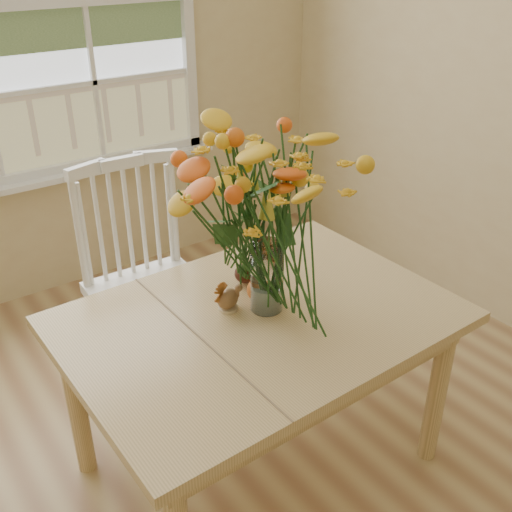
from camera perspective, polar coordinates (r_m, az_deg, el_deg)
dining_table at (r=2.11m, az=0.32°, el=-7.65°), size 1.31×0.95×0.70m
windsor_chair at (r=2.62m, az=-10.80°, el=-1.28°), size 0.49×0.47×1.02m
flower_vase at (r=1.91m, az=1.09°, el=4.49°), size 0.53×0.53×0.63m
pumpkin at (r=2.10m, az=0.70°, el=-3.36°), size 0.12×0.12×0.09m
turkey_figurine at (r=2.07m, az=-2.69°, el=-4.10°), size 0.10×0.08×0.11m
dark_gourd at (r=2.22m, az=-1.04°, el=-1.77°), size 0.13×0.08×0.07m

